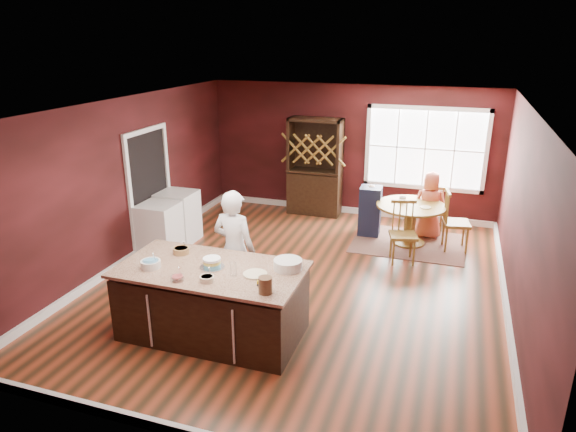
# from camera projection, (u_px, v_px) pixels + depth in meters

# --- Properties ---
(room_shell) EXTENTS (7.00, 7.00, 7.00)m
(room_shell) POSITION_uv_depth(u_px,v_px,m) (301.00, 199.00, 7.52)
(room_shell) COLOR brown
(room_shell) RESTS_ON ground
(window) EXTENTS (2.36, 0.10, 1.66)m
(window) POSITION_uv_depth(u_px,v_px,m) (425.00, 149.00, 10.12)
(window) COLOR white
(window) RESTS_ON room_shell
(doorway) EXTENTS (0.08, 1.26, 2.13)m
(doorway) POSITION_uv_depth(u_px,v_px,m) (150.00, 191.00, 9.05)
(doorway) COLOR white
(doorway) RESTS_ON room_shell
(kitchen_island) EXTENTS (2.30, 1.20, 0.92)m
(kitchen_island) POSITION_uv_depth(u_px,v_px,m) (212.00, 303.00, 6.45)
(kitchen_island) COLOR black
(kitchen_island) RESTS_ON ground
(dining_table) EXTENTS (1.24, 1.24, 0.75)m
(dining_table) POSITION_uv_depth(u_px,v_px,m) (410.00, 216.00, 9.25)
(dining_table) COLOR #926029
(dining_table) RESTS_ON ground
(baker) EXTENTS (0.65, 0.46, 1.70)m
(baker) POSITION_uv_depth(u_px,v_px,m) (234.00, 250.00, 7.01)
(baker) COLOR silver
(baker) RESTS_ON ground
(layer_cake) EXTENTS (0.31, 0.31, 0.12)m
(layer_cake) POSITION_uv_depth(u_px,v_px,m) (212.00, 263.00, 6.29)
(layer_cake) COLOR white
(layer_cake) RESTS_ON kitchen_island
(bowl_blue) EXTENTS (0.24, 0.24, 0.09)m
(bowl_blue) POSITION_uv_depth(u_px,v_px,m) (151.00, 264.00, 6.29)
(bowl_blue) COLOR white
(bowl_blue) RESTS_ON kitchen_island
(bowl_yellow) EXTENTS (0.21, 0.21, 0.08)m
(bowl_yellow) POSITION_uv_depth(u_px,v_px,m) (181.00, 251.00, 6.70)
(bowl_yellow) COLOR tan
(bowl_yellow) RESTS_ON kitchen_island
(bowl_pink) EXTENTS (0.16, 0.16, 0.06)m
(bowl_pink) POSITION_uv_depth(u_px,v_px,m) (177.00, 278.00, 5.96)
(bowl_pink) COLOR silver
(bowl_pink) RESTS_ON kitchen_island
(bowl_olive) EXTENTS (0.17, 0.17, 0.06)m
(bowl_olive) POSITION_uv_depth(u_px,v_px,m) (207.00, 279.00, 5.95)
(bowl_olive) COLOR beige
(bowl_olive) RESTS_ON kitchen_island
(drinking_glass) EXTENTS (0.08, 0.08, 0.16)m
(drinking_glass) POSITION_uv_depth(u_px,v_px,m) (233.00, 269.00, 6.08)
(drinking_glass) COLOR silver
(drinking_glass) RESTS_ON kitchen_island
(dinner_plate) EXTENTS (0.29, 0.29, 0.02)m
(dinner_plate) POSITION_uv_depth(u_px,v_px,m) (255.00, 274.00, 6.11)
(dinner_plate) COLOR #F6EFBF
(dinner_plate) RESTS_ON kitchen_island
(white_tub) EXTENTS (0.35, 0.35, 0.12)m
(white_tub) POSITION_uv_depth(u_px,v_px,m) (288.00, 264.00, 6.25)
(white_tub) COLOR white
(white_tub) RESTS_ON kitchen_island
(stoneware_crock) EXTENTS (0.16, 0.16, 0.19)m
(stoneware_crock) POSITION_uv_depth(u_px,v_px,m) (265.00, 285.00, 5.66)
(stoneware_crock) COLOR #522F1B
(stoneware_crock) RESTS_ON kitchen_island
(toy_figurine) EXTENTS (0.04, 0.04, 0.07)m
(toy_figurine) POSITION_uv_depth(u_px,v_px,m) (259.00, 283.00, 5.83)
(toy_figurine) COLOR yellow
(toy_figurine) RESTS_ON kitchen_island
(rug) EXTENTS (1.99, 1.54, 0.01)m
(rug) POSITION_uv_depth(u_px,v_px,m) (408.00, 243.00, 9.43)
(rug) COLOR brown
(rug) RESTS_ON ground
(chair_east) EXTENTS (0.51, 0.53, 1.10)m
(chair_east) POSITION_uv_depth(u_px,v_px,m) (457.00, 220.00, 8.99)
(chair_east) COLOR brown
(chair_east) RESTS_ON ground
(chair_south) EXTENTS (0.53, 0.52, 1.05)m
(chair_south) POSITION_uv_depth(u_px,v_px,m) (403.00, 233.00, 8.50)
(chair_south) COLOR brown
(chair_south) RESTS_ON ground
(chair_north) EXTENTS (0.42, 0.40, 0.98)m
(chair_north) POSITION_uv_depth(u_px,v_px,m) (434.00, 208.00, 9.81)
(chair_north) COLOR #965A32
(chair_north) RESTS_ON ground
(seated_woman) EXTENTS (0.63, 0.43, 1.27)m
(seated_woman) POSITION_uv_depth(u_px,v_px,m) (430.00, 205.00, 9.53)
(seated_woman) COLOR #C4583E
(seated_woman) RESTS_ON ground
(high_chair) EXTENTS (0.42, 0.42, 0.98)m
(high_chair) POSITION_uv_depth(u_px,v_px,m) (370.00, 210.00, 9.71)
(high_chair) COLOR #151835
(high_chair) RESTS_ON ground
(toddler) EXTENTS (0.18, 0.14, 0.26)m
(toddler) POSITION_uv_depth(u_px,v_px,m) (373.00, 192.00, 9.70)
(toddler) COLOR #8CA5BF
(toddler) RESTS_ON high_chair
(table_plate) EXTENTS (0.20, 0.20, 0.01)m
(table_plate) POSITION_uv_depth(u_px,v_px,m) (426.00, 207.00, 9.02)
(table_plate) COLOR beige
(table_plate) RESTS_ON dining_table
(table_cup) EXTENTS (0.13, 0.13, 0.10)m
(table_cup) POSITION_uv_depth(u_px,v_px,m) (403.00, 199.00, 9.33)
(table_cup) COLOR white
(table_cup) RESTS_ON dining_table
(hutch) EXTENTS (1.11, 0.46, 2.03)m
(hutch) POSITION_uv_depth(u_px,v_px,m) (315.00, 167.00, 10.71)
(hutch) COLOR black
(hutch) RESTS_ON ground
(washer) EXTENTS (0.62, 0.60, 0.91)m
(washer) POSITION_uv_depth(u_px,v_px,m) (159.00, 229.00, 8.85)
(washer) COLOR silver
(washer) RESTS_ON ground
(dryer) EXTENTS (0.65, 0.62, 0.94)m
(dryer) POSITION_uv_depth(u_px,v_px,m) (178.00, 217.00, 9.42)
(dryer) COLOR white
(dryer) RESTS_ON ground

